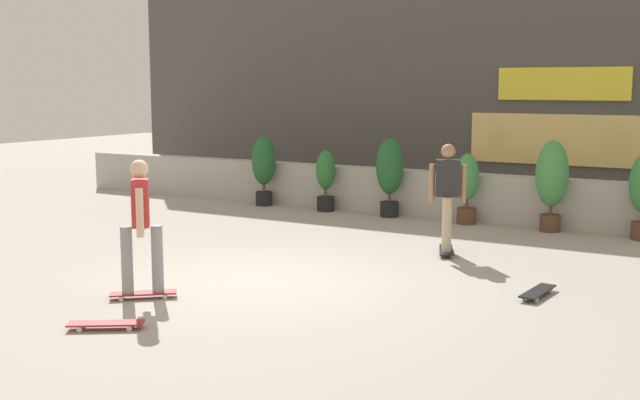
% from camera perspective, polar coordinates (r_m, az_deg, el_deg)
% --- Properties ---
extents(ground_plane, '(48.00, 48.00, 0.00)m').
position_cam_1_polar(ground_plane, '(10.57, -4.11, -5.85)').
color(ground_plane, '#A8A093').
extents(planter_wall, '(18.00, 0.40, 0.90)m').
position_cam_1_polar(planter_wall, '(15.72, 8.26, 0.42)').
color(planter_wall, '#B2ADA3').
rests_on(planter_wall, ground).
extents(building_backdrop, '(20.00, 2.08, 6.50)m').
position_cam_1_polar(building_backdrop, '(19.36, 12.95, 10.06)').
color(building_backdrop, '#4C4947').
rests_on(building_backdrop, ground).
extents(potted_plant_0, '(0.51, 0.51, 1.49)m').
position_cam_1_polar(potted_plant_0, '(17.03, -4.07, 2.50)').
color(potted_plant_0, black).
rests_on(potted_plant_0, ground).
extents(potted_plant_1, '(0.39, 0.39, 1.25)m').
position_cam_1_polar(potted_plant_1, '(16.25, 0.41, 1.59)').
color(potted_plant_1, black).
rests_on(potted_plant_1, ground).
extents(potted_plant_2, '(0.54, 0.54, 1.55)m').
position_cam_1_polar(potted_plant_2, '(15.56, 5.04, 2.09)').
color(potted_plant_2, black).
rests_on(potted_plant_2, ground).
extents(potted_plant_3, '(0.43, 0.43, 1.32)m').
position_cam_1_polar(potted_plant_3, '(14.98, 10.53, 1.10)').
color(potted_plant_3, brown).
rests_on(potted_plant_3, ground).
extents(potted_plant_4, '(0.57, 0.57, 1.62)m').
position_cam_1_polar(potted_plant_4, '(14.51, 16.34, 1.52)').
color(potted_plant_4, brown).
rests_on(potted_plant_4, ground).
extents(skater_far_right, '(0.53, 0.82, 1.70)m').
position_cam_1_polar(skater_far_right, '(12.20, 9.14, 0.47)').
color(skater_far_right, black).
rests_on(skater_far_right, ground).
extents(skater_foreground, '(0.74, 0.67, 1.70)m').
position_cam_1_polar(skater_foreground, '(9.76, -12.75, -1.57)').
color(skater_foreground, maroon).
rests_on(skater_foreground, ground).
extents(skateboard_near_camera, '(0.27, 0.81, 0.08)m').
position_cam_1_polar(skateboard_near_camera, '(10.15, 15.39, -6.36)').
color(skateboard_near_camera, black).
rests_on(skateboard_near_camera, ground).
extents(skateboard_aside, '(0.78, 0.61, 0.08)m').
position_cam_1_polar(skateboard_aside, '(8.82, -15.15, -8.58)').
color(skateboard_aside, maroon).
rests_on(skateboard_aside, ground).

